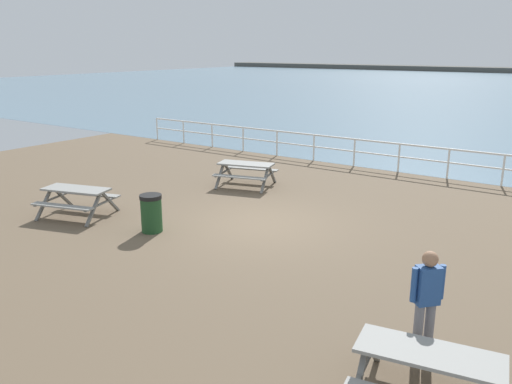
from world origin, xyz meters
name	(u,v)px	position (x,y,z in m)	size (l,w,h in m)	color
ground_plane	(260,227)	(0.00, 0.00, -0.10)	(30.00, 24.00, 0.20)	brown
seaward_railing	(376,150)	(0.00, 7.75, 0.74)	(23.07, 0.07, 1.08)	white
picnic_table_near_left	(246,169)	(-2.55, 2.92, 0.58)	(2.14, 1.93, 0.80)	gray
picnic_table_near_right	(77,195)	(-4.46, -2.27, 0.58)	(2.16, 1.95, 0.80)	gray
picnic_table_mid_centre	(429,365)	(5.80, -4.69, 0.58)	(2.02, 1.79, 0.80)	gray
visitor	(427,297)	(5.39, -3.58, 0.95)	(0.39, 0.42, 1.66)	slate
litter_bin	(151,213)	(-1.88, -2.01, 0.48)	(0.55, 0.55, 0.95)	#1E4723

